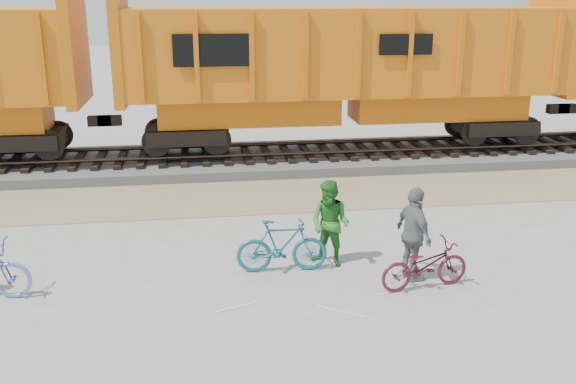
% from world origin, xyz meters
% --- Properties ---
extents(ground, '(120.00, 120.00, 0.00)m').
position_xyz_m(ground, '(0.00, 0.00, 0.00)').
color(ground, '#9E9E99').
rests_on(ground, ground).
extents(gravel_strip, '(120.00, 3.00, 0.02)m').
position_xyz_m(gravel_strip, '(0.00, 5.50, 0.01)').
color(gravel_strip, '#97855D').
rests_on(gravel_strip, ground).
extents(ballast_bed, '(120.00, 4.00, 0.30)m').
position_xyz_m(ballast_bed, '(0.00, 9.00, 0.15)').
color(ballast_bed, slate).
rests_on(ballast_bed, ground).
extents(track, '(120.00, 2.60, 0.24)m').
position_xyz_m(track, '(0.00, 9.00, 0.47)').
color(track, black).
rests_on(track, ballast_bed).
extents(hopper_car_center, '(14.00, 3.13, 4.65)m').
position_xyz_m(hopper_car_center, '(3.19, 9.00, 3.01)').
color(hopper_car_center, black).
rests_on(hopper_car_center, track).
extents(bicycle_teal, '(1.81, 0.60, 1.07)m').
position_xyz_m(bicycle_teal, '(0.03, 0.62, 0.54)').
color(bicycle_teal, '#165E71').
rests_on(bicycle_teal, ground).
extents(bicycle_maroon, '(1.82, 0.89, 0.92)m').
position_xyz_m(bicycle_maroon, '(2.54, -0.50, 0.46)').
color(bicycle_maroon, '#521828').
rests_on(bicycle_maroon, ground).
extents(person_man, '(1.08, 1.05, 1.75)m').
position_xyz_m(person_man, '(1.03, 0.82, 0.88)').
color(person_man, '#287426').
rests_on(person_man, ground).
extents(person_woman, '(0.68, 1.15, 1.84)m').
position_xyz_m(person_woman, '(2.44, -0.10, 0.92)').
color(person_woman, slate).
rests_on(person_woman, ground).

